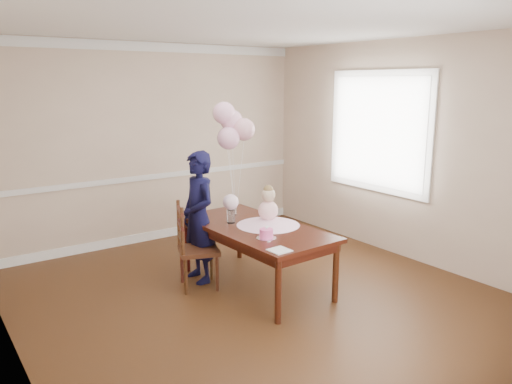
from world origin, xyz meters
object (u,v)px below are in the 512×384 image
object	(u,v)px
birthday_cake	(266,233)
dining_chair_seat	(199,250)
woman	(199,217)
dining_table_top	(256,228)

from	to	relation	value
birthday_cake	dining_chair_seat	world-z (taller)	birthday_cake
dining_chair_seat	birthday_cake	bearing A→B (deg)	-43.94
dining_chair_seat	woman	world-z (taller)	woman
dining_table_top	birthday_cake	xyz separation A→B (m)	(-0.16, -0.41, 0.07)
dining_table_top	birthday_cake	bearing A→B (deg)	-113.96
dining_chair_seat	dining_table_top	bearing A→B (deg)	-11.73
woman	dining_chair_seat	bearing A→B (deg)	-28.53
dining_table_top	birthday_cake	distance (m)	0.45
birthday_cake	dining_chair_seat	bearing A→B (deg)	116.10
dining_table_top	woman	bearing A→B (deg)	128.29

